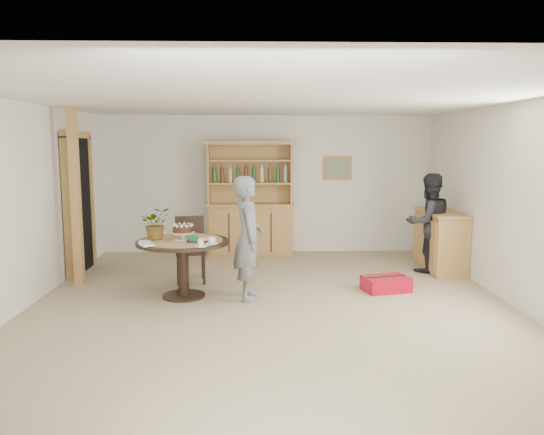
{
  "coord_description": "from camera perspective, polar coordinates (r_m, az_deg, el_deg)",
  "views": [
    {
      "loc": [
        -0.16,
        -6.21,
        2.0
      ],
      "look_at": [
        0.02,
        0.57,
        1.05
      ],
      "focal_mm": 35.0,
      "sensor_mm": 36.0,
      "label": 1
    }
  ],
  "objects": [
    {
      "name": "ground",
      "position": [
        6.53,
        -0.05,
        -9.88
      ],
      "size": [
        7.0,
        7.0,
        0.0
      ],
      "primitive_type": "plane",
      "color": "tan",
      "rests_on": "ground"
    },
    {
      "name": "room_shell",
      "position": [
        6.22,
        -0.02,
        5.58
      ],
      "size": [
        6.04,
        7.04,
        2.52
      ],
      "color": "white",
      "rests_on": "ground"
    },
    {
      "name": "doorway",
      "position": [
        8.71,
        -20.11,
        1.6
      ],
      "size": [
        0.13,
        1.1,
        2.18
      ],
      "color": "black",
      "rests_on": "ground"
    },
    {
      "name": "pine_post",
      "position": [
        7.87,
        -20.37,
        2.0
      ],
      "size": [
        0.12,
        0.12,
        2.5
      ],
      "primitive_type": "cube",
      "color": "tan",
      "rests_on": "ground"
    },
    {
      "name": "hutch",
      "position": [
        9.54,
        -2.36,
        0.07
      ],
      "size": [
        1.62,
        0.54,
        2.04
      ],
      "color": "tan",
      "rests_on": "ground"
    },
    {
      "name": "sideboard",
      "position": [
        8.84,
        17.66,
        -2.36
      ],
      "size": [
        0.54,
        1.26,
        0.94
      ],
      "color": "tan",
      "rests_on": "ground"
    },
    {
      "name": "dining_table",
      "position": [
        7.0,
        -9.55,
        -3.65
      ],
      "size": [
        1.2,
        1.2,
        0.76
      ],
      "color": "black",
      "rests_on": "ground"
    },
    {
      "name": "dining_chair",
      "position": [
        7.82,
        -8.79,
        -2.92
      ],
      "size": [
        0.48,
        0.48,
        0.95
      ],
      "rotation": [
        0.0,
        0.0,
        0.16
      ],
      "color": "black",
      "rests_on": "ground"
    },
    {
      "name": "birthday_cake",
      "position": [
        7.0,
        -9.55,
        -1.33
      ],
      "size": [
        0.3,
        0.3,
        0.2
      ],
      "color": "white",
      "rests_on": "dining_table"
    },
    {
      "name": "flower_vase",
      "position": [
        7.04,
        -12.38,
        -0.63
      ],
      "size": [
        0.47,
        0.44,
        0.42
      ],
      "primitive_type": "imported",
      "rotation": [
        0.0,
        0.0,
        0.35
      ],
      "color": "#3F7233",
      "rests_on": "dining_table"
    },
    {
      "name": "gift_tray",
      "position": [
        6.82,
        -7.94,
        -2.37
      ],
      "size": [
        0.3,
        0.2,
        0.08
      ],
      "color": "black",
      "rests_on": "dining_table"
    },
    {
      "name": "coffee_cup_a",
      "position": [
        6.64,
        -6.5,
        -2.5
      ],
      "size": [
        0.15,
        0.15,
        0.09
      ],
      "color": "white",
      "rests_on": "dining_table"
    },
    {
      "name": "coffee_cup_b",
      "position": [
        6.49,
        -7.68,
        -2.82
      ],
      "size": [
        0.15,
        0.15,
        0.08
      ],
      "color": "white",
      "rests_on": "dining_table"
    },
    {
      "name": "napkins",
      "position": [
        6.73,
        -13.41,
        -2.73
      ],
      "size": [
        0.24,
        0.33,
        0.03
      ],
      "color": "white",
      "rests_on": "dining_table"
    },
    {
      "name": "teen_boy",
      "position": [
        6.8,
        -2.58,
        -2.23
      ],
      "size": [
        0.42,
        0.61,
        1.6
      ],
      "primitive_type": "imported",
      "rotation": [
        0.0,
        0.0,
        1.64
      ],
      "color": "slate",
      "rests_on": "ground"
    },
    {
      "name": "adult_person",
      "position": [
        8.61,
        16.49,
        -0.55
      ],
      "size": [
        0.88,
        0.77,
        1.55
      ],
      "primitive_type": "imported",
      "rotation": [
        0.0,
        0.0,
        3.42
      ],
      "color": "black",
      "rests_on": "ground"
    },
    {
      "name": "red_suitcase",
      "position": [
        7.45,
        12.16,
        -6.98
      ],
      "size": [
        0.68,
        0.53,
        0.21
      ],
      "rotation": [
        0.0,
        0.0,
        0.24
      ],
      "color": "#B80920",
      "rests_on": "ground"
    }
  ]
}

